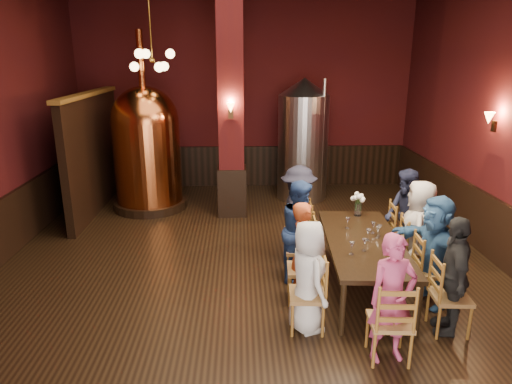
{
  "coord_description": "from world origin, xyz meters",
  "views": [
    {
      "loc": [
        -0.13,
        -6.28,
        3.21
      ],
      "look_at": [
        0.1,
        0.2,
        1.25
      ],
      "focal_mm": 32.0,
      "sensor_mm": 36.0,
      "label": 1
    }
  ],
  "objects_px": {
    "dining_table": "(363,244)",
    "person_0": "(308,276)",
    "steel_vessel": "(303,140)",
    "copper_kettle": "(147,147)",
    "person_2": "(301,230)",
    "rose_vase": "(359,200)",
    "person_1": "(304,252)"
  },
  "relations": [
    {
      "from": "dining_table",
      "to": "steel_vessel",
      "type": "bearing_deg",
      "value": 97.4
    },
    {
      "from": "rose_vase",
      "to": "person_2",
      "type": "bearing_deg",
      "value": -148.49
    },
    {
      "from": "person_2",
      "to": "copper_kettle",
      "type": "distance_m",
      "value": 4.44
    },
    {
      "from": "dining_table",
      "to": "person_0",
      "type": "relative_size",
      "value": 1.78
    },
    {
      "from": "dining_table",
      "to": "person_1",
      "type": "height_order",
      "value": "person_1"
    },
    {
      "from": "steel_vessel",
      "to": "rose_vase",
      "type": "bearing_deg",
      "value": -82.59
    },
    {
      "from": "dining_table",
      "to": "person_0",
      "type": "xyz_separation_m",
      "value": [
        -0.91,
        -0.94,
        0.0
      ]
    },
    {
      "from": "copper_kettle",
      "to": "rose_vase",
      "type": "distance_m",
      "value": 4.72
    },
    {
      "from": "dining_table",
      "to": "rose_vase",
      "type": "xyz_separation_m",
      "value": [
        0.16,
        0.99,
        0.31
      ]
    },
    {
      "from": "dining_table",
      "to": "steel_vessel",
      "type": "xyz_separation_m",
      "value": [
        -0.28,
        4.36,
        0.67
      ]
    },
    {
      "from": "rose_vase",
      "to": "person_0",
      "type": "bearing_deg",
      "value": -119.11
    },
    {
      "from": "copper_kettle",
      "to": "steel_vessel",
      "type": "distance_m",
      "value": 3.44
    },
    {
      "from": "dining_table",
      "to": "person_0",
      "type": "bearing_deg",
      "value": -130.36
    },
    {
      "from": "person_0",
      "to": "person_1",
      "type": "distance_m",
      "value": 0.67
    },
    {
      "from": "copper_kettle",
      "to": "rose_vase",
      "type": "xyz_separation_m",
      "value": [
        3.83,
        -2.75,
        -0.34
      ]
    },
    {
      "from": "person_1",
      "to": "person_2",
      "type": "relative_size",
      "value": 0.93
    },
    {
      "from": "steel_vessel",
      "to": "copper_kettle",
      "type": "bearing_deg",
      "value": -169.63
    },
    {
      "from": "person_2",
      "to": "copper_kettle",
      "type": "height_order",
      "value": "copper_kettle"
    },
    {
      "from": "person_2",
      "to": "dining_table",
      "type": "bearing_deg",
      "value": -100.43
    },
    {
      "from": "dining_table",
      "to": "rose_vase",
      "type": "bearing_deg",
      "value": 84.48
    },
    {
      "from": "person_0",
      "to": "steel_vessel",
      "type": "bearing_deg",
      "value": -23.81
    },
    {
      "from": "copper_kettle",
      "to": "dining_table",
      "type": "bearing_deg",
      "value": -45.63
    },
    {
      "from": "person_2",
      "to": "copper_kettle",
      "type": "bearing_deg",
      "value": 54.75
    },
    {
      "from": "person_0",
      "to": "copper_kettle",
      "type": "distance_m",
      "value": 5.47
    },
    {
      "from": "dining_table",
      "to": "steel_vessel",
      "type": "height_order",
      "value": "steel_vessel"
    },
    {
      "from": "dining_table",
      "to": "copper_kettle",
      "type": "height_order",
      "value": "copper_kettle"
    },
    {
      "from": "person_0",
      "to": "rose_vase",
      "type": "bearing_deg",
      "value": -46.06
    },
    {
      "from": "dining_table",
      "to": "rose_vase",
      "type": "height_order",
      "value": "rose_vase"
    },
    {
      "from": "person_1",
      "to": "person_2",
      "type": "xyz_separation_m",
      "value": [
        0.04,
        0.66,
        0.05
      ]
    },
    {
      "from": "person_1",
      "to": "rose_vase",
      "type": "distance_m",
      "value": 1.66
    },
    {
      "from": "dining_table",
      "to": "person_0",
      "type": "distance_m",
      "value": 1.31
    },
    {
      "from": "copper_kettle",
      "to": "steel_vessel",
      "type": "height_order",
      "value": "copper_kettle"
    }
  ]
}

